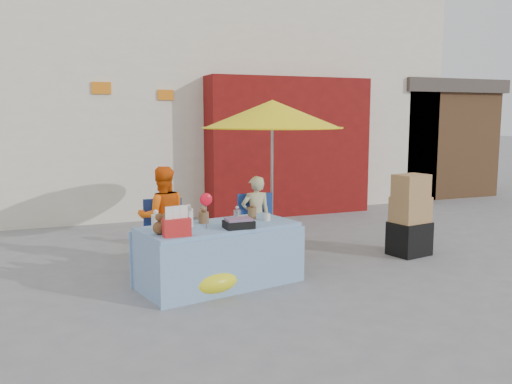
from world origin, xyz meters
name	(u,v)px	position (x,y,z in m)	size (l,w,h in m)	color
ground	(270,291)	(0.00, 0.00, 0.00)	(80.00, 80.00, 0.00)	slate
backdrop	(162,63)	(0.52, 7.52, 3.10)	(14.00, 8.00, 7.80)	silver
market_table	(219,254)	(-0.44, 0.43, 0.35)	(1.90, 1.17, 1.07)	#80A6CE
chair_left	(166,249)	(-0.85, 1.28, 0.26)	(0.52, 0.51, 0.85)	navy
chair_right	(260,240)	(0.40, 1.28, 0.26)	(0.52, 0.51, 0.85)	navy
vendor_orange	(163,217)	(-0.85, 1.41, 0.63)	(0.61, 0.48, 1.26)	#FF610D
vendor_beige	(256,217)	(0.40, 1.41, 0.55)	(0.40, 0.26, 1.09)	#BCB385
umbrella	(272,115)	(0.70, 1.56, 1.89)	(1.90, 1.90, 2.09)	gray
box_stack	(410,218)	(2.37, 0.72, 0.51)	(0.57, 0.49, 1.10)	black
tarp_bundle	(206,279)	(-0.66, 0.19, 0.16)	(0.72, 0.58, 0.32)	yellow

